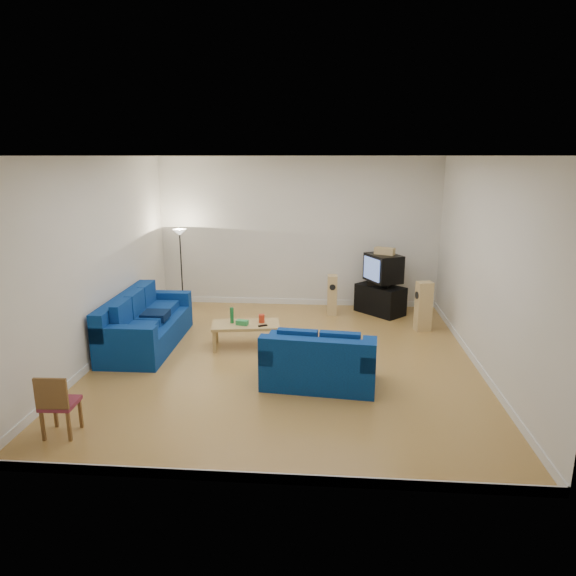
# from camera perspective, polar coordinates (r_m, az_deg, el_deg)

# --- Properties ---
(room) EXTENTS (6.01, 6.51, 3.21)m
(room) POSITION_cam_1_polar(r_m,az_deg,el_deg) (7.92, -0.23, 2.39)
(room) COLOR olive
(room) RESTS_ON ground
(sofa_three_seat) EXTENTS (1.03, 2.32, 0.89)m
(sofa_three_seat) POSITION_cam_1_polar(r_m,az_deg,el_deg) (9.24, -15.75, -4.20)
(sofa_three_seat) COLOR navy
(sofa_three_seat) RESTS_ON ground
(sofa_loveseat) EXTENTS (1.68, 1.05, 0.80)m
(sofa_loveseat) POSITION_cam_1_polar(r_m,az_deg,el_deg) (7.41, 3.47, -8.57)
(sofa_loveseat) COLOR navy
(sofa_loveseat) RESTS_ON ground
(coffee_table) EXTENTS (1.22, 0.73, 0.42)m
(coffee_table) POSITION_cam_1_polar(r_m,az_deg,el_deg) (8.85, -4.71, -4.29)
(coffee_table) COLOR tan
(coffee_table) RESTS_ON ground
(bottle) EXTENTS (0.07, 0.07, 0.27)m
(bottle) POSITION_cam_1_polar(r_m,az_deg,el_deg) (8.85, -6.26, -3.04)
(bottle) COLOR #197233
(bottle) RESTS_ON coffee_table
(tissue_box) EXTENTS (0.22, 0.15, 0.08)m
(tissue_box) POSITION_cam_1_polar(r_m,az_deg,el_deg) (8.76, -5.11, -3.85)
(tissue_box) COLOR green
(tissue_box) RESTS_ON coffee_table
(red_canister) EXTENTS (0.13, 0.13, 0.14)m
(red_canister) POSITION_cam_1_polar(r_m,az_deg,el_deg) (8.85, -2.95, -3.41)
(red_canister) COLOR red
(red_canister) RESTS_ON coffee_table
(remote) EXTENTS (0.16, 0.12, 0.02)m
(remote) POSITION_cam_1_polar(r_m,az_deg,el_deg) (8.68, -2.83, -4.19)
(remote) COLOR black
(remote) RESTS_ON coffee_table
(tv_stand) EXTENTS (1.07, 1.07, 0.60)m
(tv_stand) POSITION_cam_1_polar(r_m,az_deg,el_deg) (10.88, 10.20, -1.27)
(tv_stand) COLOR black
(tv_stand) RESTS_ON ground
(av_receiver) EXTENTS (0.53, 0.49, 0.10)m
(av_receiver) POSITION_cam_1_polar(r_m,az_deg,el_deg) (10.81, 10.13, 0.55)
(av_receiver) COLOR black
(av_receiver) RESTS_ON tv_stand
(television) EXTENTS (0.80, 0.89, 0.56)m
(television) POSITION_cam_1_polar(r_m,az_deg,el_deg) (10.70, 10.52, 2.21)
(television) COLOR black
(television) RESTS_ON av_receiver
(centre_speaker) EXTENTS (0.43, 0.32, 0.14)m
(centre_speaker) POSITION_cam_1_polar(r_m,az_deg,el_deg) (10.63, 10.69, 4.06)
(centre_speaker) COLOR tan
(centre_speaker) RESTS_ON television
(speaker_left) EXTENTS (0.20, 0.26, 0.84)m
(speaker_left) POSITION_cam_1_polar(r_m,az_deg,el_deg) (10.63, 4.92, -0.78)
(speaker_left) COLOR tan
(speaker_left) RESTS_ON ground
(speaker_right) EXTENTS (0.32, 0.28, 0.94)m
(speaker_right) POSITION_cam_1_polar(r_m,az_deg,el_deg) (9.94, 14.82, -1.98)
(speaker_right) COLOR tan
(speaker_right) RESTS_ON ground
(floor_lamp) EXTENTS (0.30, 0.30, 1.73)m
(floor_lamp) POSITION_cam_1_polar(r_m,az_deg,el_deg) (11.01, -11.90, 4.87)
(floor_lamp) COLOR black
(floor_lamp) RESTS_ON ground
(dining_chair) EXTENTS (0.39, 0.39, 0.79)m
(dining_chair) POSITION_cam_1_polar(r_m,az_deg,el_deg) (6.63, -24.26, -11.49)
(dining_chair) COLOR brown
(dining_chair) RESTS_ON ground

